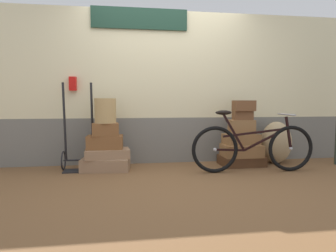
{
  "coord_description": "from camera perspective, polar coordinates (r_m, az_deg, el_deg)",
  "views": [
    {
      "loc": [
        -0.61,
        -3.7,
        0.95
      ],
      "look_at": [
        -0.03,
        0.29,
        0.61
      ],
      "focal_mm": 31.1,
      "sensor_mm": 36.0,
      "label": 1
    }
  ],
  "objects": [
    {
      "name": "suitcase_3",
      "position": [
        4.11,
        -12.21,
        -0.64
      ],
      "size": [
        0.38,
        0.27,
        0.17
      ],
      "primitive_type": "cube",
      "rotation": [
        0.0,
        0.0,
        0.11
      ],
      "color": "brown",
      "rests_on": "suitcase_2"
    },
    {
      "name": "suitcase_4",
      "position": [
        4.53,
        14.14,
        -6.57
      ],
      "size": [
        0.63,
        0.45,
        0.14
      ],
      "primitive_type": "cube",
      "rotation": [
        0.0,
        0.0,
        0.02
      ],
      "color": "#4C2D19",
      "rests_on": "ground"
    },
    {
      "name": "bicycle",
      "position": [
        4.09,
        16.27,
        -4.0
      ],
      "size": [
        1.69,
        0.46,
        0.84
      ],
      "color": "black",
      "rests_on": "ground"
    },
    {
      "name": "suitcase_9",
      "position": [
        4.43,
        14.63,
        3.88
      ],
      "size": [
        0.3,
        0.21,
        0.15
      ],
      "primitive_type": "cube",
      "rotation": [
        0.0,
        0.0,
        -0.02
      ],
      "color": "brown",
      "rests_on": "suitcase_8"
    },
    {
      "name": "station_building",
      "position": [
        4.59,
        -0.47,
        7.47
      ],
      "size": [
        7.28,
        0.74,
        2.33
      ],
      "color": "slate",
      "rests_on": "ground"
    },
    {
      "name": "suitcase_0",
      "position": [
        4.17,
        -12.09,
        -7.31
      ],
      "size": [
        0.68,
        0.45,
        0.17
      ],
      "primitive_type": "cube",
      "rotation": [
        0.0,
        0.0,
        -0.1
      ],
      "color": "#937051",
      "rests_on": "ground"
    },
    {
      "name": "wicker_basket",
      "position": [
        4.1,
        -12.2,
        2.94
      ],
      "size": [
        0.29,
        0.29,
        0.34
      ],
      "primitive_type": "cylinder",
      "color": "tan",
      "rests_on": "suitcase_3"
    },
    {
      "name": "ground",
      "position": [
        3.87,
        1.13,
        -9.89
      ],
      "size": [
        9.28,
        5.2,
        0.06
      ],
      "primitive_type": "cube",
      "color": "brown"
    },
    {
      "name": "burlap_sack",
      "position": [
        4.79,
        20.43,
        -3.05
      ],
      "size": [
        0.47,
        0.4,
        0.65
      ],
      "primitive_type": "ellipsoid",
      "color": "tan",
      "rests_on": "ground"
    },
    {
      "name": "suitcase_6",
      "position": [
        4.49,
        14.11,
        -2.49
      ],
      "size": [
        0.53,
        0.37,
        0.15
      ],
      "primitive_type": "cube",
      "rotation": [
        0.0,
        0.0,
        0.11
      ],
      "color": "olive",
      "rests_on": "suitcase_5"
    },
    {
      "name": "luggage_trolley",
      "position": [
        4.24,
        -17.07,
        -4.52
      ],
      "size": [
        0.45,
        0.35,
        1.21
      ],
      "color": "black",
      "rests_on": "ground"
    },
    {
      "name": "suitcase_2",
      "position": [
        4.14,
        -12.23,
        -3.11
      ],
      "size": [
        0.49,
        0.29,
        0.19
      ],
      "primitive_type": "cube",
      "rotation": [
        0.0,
        0.0,
        -0.03
      ],
      "color": "brown",
      "rests_on": "suitcase_1"
    },
    {
      "name": "suitcase_8",
      "position": [
        4.45,
        14.41,
        2.03
      ],
      "size": [
        0.29,
        0.2,
        0.13
      ],
      "primitive_type": "cube",
      "rotation": [
        0.0,
        0.0,
        -0.09
      ],
      "color": "brown",
      "rests_on": "suitcase_7"
    },
    {
      "name": "suitcase_1",
      "position": [
        4.14,
        -11.81,
        -5.3
      ],
      "size": [
        0.63,
        0.39,
        0.12
      ],
      "primitive_type": "cube",
      "rotation": [
        0.0,
        0.0,
        0.1
      ],
      "color": "#937051",
      "rests_on": "suitcase_0"
    },
    {
      "name": "suitcase_7",
      "position": [
        4.45,
        14.21,
        -0.19
      ],
      "size": [
        0.38,
        0.26,
        0.21
      ],
      "primitive_type": "cube",
      "rotation": [
        0.0,
        0.0,
        -0.09
      ],
      "color": "olive",
      "rests_on": "suitcase_6"
    },
    {
      "name": "suitcase_5",
      "position": [
        4.46,
        14.2,
        -4.67
      ],
      "size": [
        0.57,
        0.39,
        0.18
      ],
      "primitive_type": "cube",
      "rotation": [
        0.0,
        0.0,
        -0.02
      ],
      "color": "olive",
      "rests_on": "suitcase_4"
    }
  ]
}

